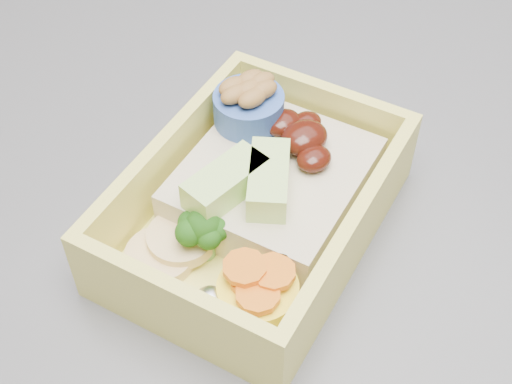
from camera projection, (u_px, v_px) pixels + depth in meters
bento_box at (258, 197)px, 0.47m from camera, size 0.24×0.21×0.07m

